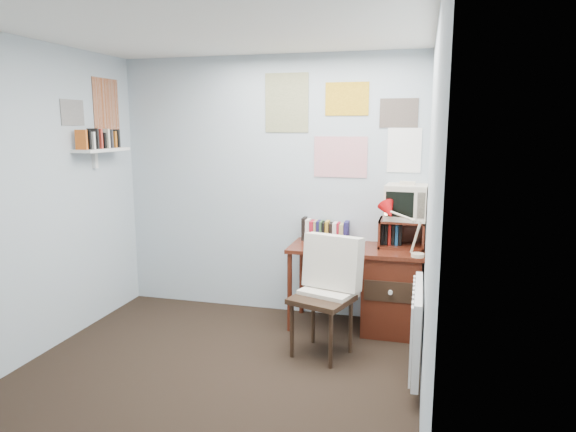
% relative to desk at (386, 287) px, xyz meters
% --- Properties ---
extents(ground, '(3.50, 3.50, 0.00)m').
position_rel_desk_xyz_m(ground, '(-1.17, -1.48, -0.41)').
color(ground, black).
rests_on(ground, ground).
extents(back_wall, '(3.00, 0.02, 2.50)m').
position_rel_desk_xyz_m(back_wall, '(-1.17, 0.27, 0.84)').
color(back_wall, '#A6B7BE').
rests_on(back_wall, ground).
extents(left_wall, '(0.02, 3.50, 2.50)m').
position_rel_desk_xyz_m(left_wall, '(-2.67, -1.48, 0.84)').
color(left_wall, '#A6B7BE').
rests_on(left_wall, ground).
extents(right_wall, '(0.02, 3.50, 2.50)m').
position_rel_desk_xyz_m(right_wall, '(0.33, -1.48, 0.84)').
color(right_wall, '#A6B7BE').
rests_on(right_wall, ground).
extents(ceiling, '(3.00, 3.50, 0.02)m').
position_rel_desk_xyz_m(ceiling, '(-1.17, -1.48, 2.09)').
color(ceiling, white).
rests_on(ceiling, back_wall).
extents(desk, '(1.20, 0.55, 0.76)m').
position_rel_desk_xyz_m(desk, '(0.00, 0.00, 0.00)').
color(desk, '#511F12').
rests_on(desk, ground).
extents(desk_chair, '(0.60, 0.59, 0.94)m').
position_rel_desk_xyz_m(desk_chair, '(-0.46, -0.65, 0.06)').
color(desk_chair, black).
rests_on(desk_chair, ground).
extents(desk_lamp, '(0.30, 0.27, 0.40)m').
position_rel_desk_xyz_m(desk_lamp, '(0.27, -0.22, 0.55)').
color(desk_lamp, red).
rests_on(desk_lamp, desk).
extents(tv_riser, '(0.40, 0.30, 0.25)m').
position_rel_desk_xyz_m(tv_riser, '(0.12, 0.11, 0.48)').
color(tv_riser, '#511F12').
rests_on(tv_riser, desk).
extents(crt_tv, '(0.39, 0.36, 0.34)m').
position_rel_desk_xyz_m(crt_tv, '(0.15, 0.13, 0.78)').
color(crt_tv, beige).
rests_on(crt_tv, tv_riser).
extents(book_row, '(0.60, 0.14, 0.22)m').
position_rel_desk_xyz_m(book_row, '(-0.51, 0.18, 0.46)').
color(book_row, '#511F12').
rests_on(book_row, desk).
extents(radiator, '(0.09, 0.80, 0.60)m').
position_rel_desk_xyz_m(radiator, '(0.29, -0.93, 0.01)').
color(radiator, white).
rests_on(radiator, right_wall).
extents(wall_shelf, '(0.20, 0.62, 0.24)m').
position_rel_desk_xyz_m(wall_shelf, '(-2.57, -0.38, 1.21)').
color(wall_shelf, white).
rests_on(wall_shelf, left_wall).
extents(posters_back, '(1.20, 0.01, 0.90)m').
position_rel_desk_xyz_m(posters_back, '(-0.47, 0.26, 1.44)').
color(posters_back, white).
rests_on(posters_back, back_wall).
extents(posters_left, '(0.01, 0.70, 0.60)m').
position_rel_desk_xyz_m(posters_left, '(-2.67, -0.38, 1.59)').
color(posters_left, white).
rests_on(posters_left, left_wall).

